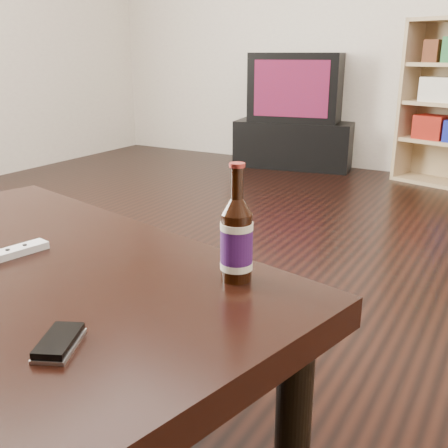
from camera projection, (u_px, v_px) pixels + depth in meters
The scene contains 8 objects.
floor at pixel (148, 307), 2.08m from camera, with size 5.00×6.00×0.01m, color black.
wall_back at pixel (376, 1), 4.14m from camera, with size 5.00×0.02×2.70m, color silver.
tv_stand at pixel (295, 143), 4.61m from camera, with size 0.99×0.50×0.40m, color black.
tv at pixel (297, 87), 4.46m from camera, with size 0.82×0.59×0.56m.
coffee_table at pixel (19, 289), 1.22m from camera, with size 1.48×1.07×0.50m.
beer_bottle at pixel (237, 240), 1.08m from camera, with size 0.09×0.09×0.25m.
phone at pixel (59, 343), 0.85m from camera, with size 0.10×0.12×0.02m.
remote at pixel (15, 252), 1.24m from camera, with size 0.07×0.16×0.02m.
Camera 1 is at (1.20, -1.47, 0.96)m, focal length 42.00 mm.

